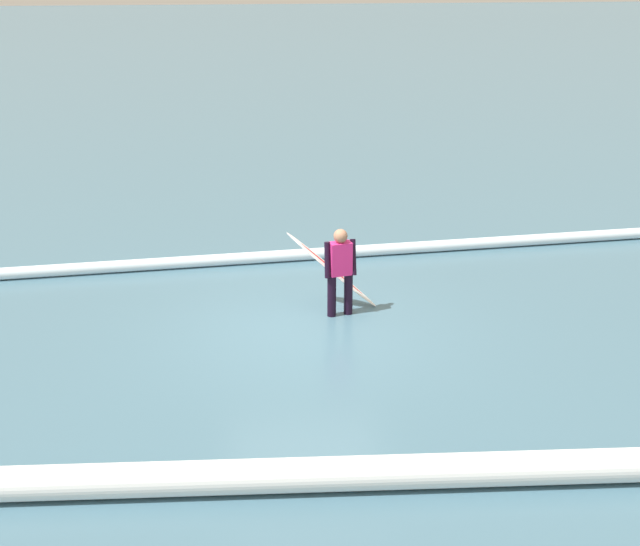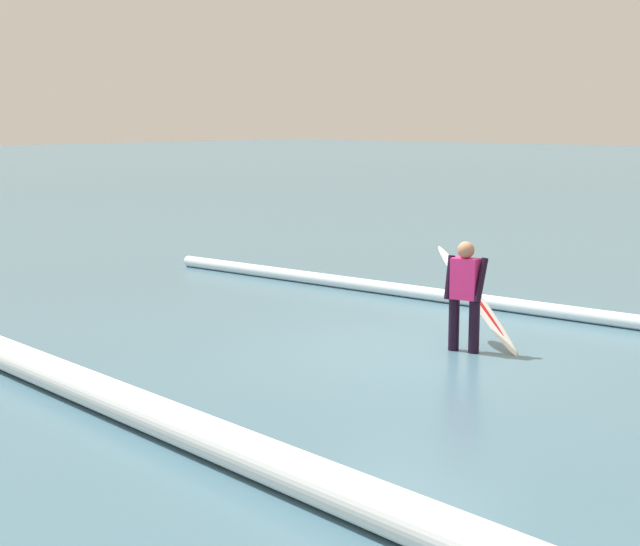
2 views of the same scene
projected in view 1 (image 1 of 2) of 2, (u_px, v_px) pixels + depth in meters
ground_plane at (306, 329)px, 13.10m from camera, size 184.15×184.15×0.00m
surfer at (340, 268)px, 13.35m from camera, size 0.51×0.30×1.43m
surfboard at (332, 270)px, 13.76m from camera, size 1.51×0.53×1.28m
wave_crest_foreground at (334, 253)px, 16.13m from camera, size 16.99×1.30×0.22m
wave_crest_midground at (451, 470)px, 9.18m from camera, size 24.13×2.18×0.37m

